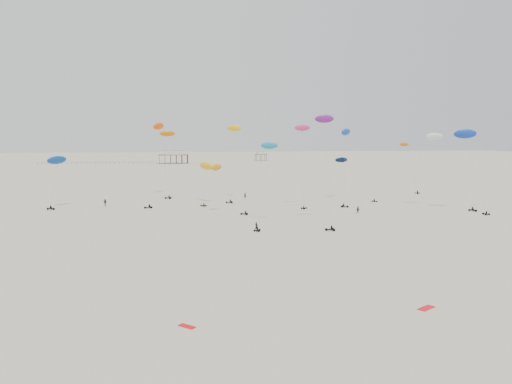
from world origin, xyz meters
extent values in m
plane|color=beige|center=(0.00, 200.00, 0.00)|extent=(900.00, 900.00, 0.00)
cube|color=brown|center=(-10.00, 350.00, 6.15)|extent=(21.00, 13.00, 0.30)
cube|color=silver|center=(-10.00, 350.00, 7.90)|extent=(14.00, 8.40, 3.20)
cube|color=#B2B2AD|center=(-10.00, 350.00, 9.65)|extent=(15.00, 9.00, 0.30)
cube|color=brown|center=(60.00, 380.00, 5.15)|extent=(9.00, 7.00, 0.30)
cube|color=silver|center=(60.00, 380.00, 6.50)|extent=(5.60, 4.20, 2.40)
cube|color=#B2B2AD|center=(60.00, 380.00, 7.85)|extent=(6.00, 4.50, 0.30)
cube|color=black|center=(-62.00, 350.00, 1.45)|extent=(80.00, 0.10, 0.10)
cylinder|color=gray|center=(53.49, 101.62, 9.20)|extent=(0.03, 0.03, 19.81)
ellipsoid|color=silver|center=(50.20, 105.66, 18.50)|extent=(4.86, 2.20, 2.42)
cylinder|color=gray|center=(1.07, 85.22, 8.27)|extent=(0.03, 0.03, 17.65)
ellipsoid|color=#1786B3|center=(3.06, 89.15, 16.55)|extent=(3.76, 2.21, 1.76)
cylinder|color=gray|center=(-3.01, 104.90, 5.53)|extent=(0.03, 0.03, 12.44)
ellipsoid|color=orange|center=(-6.07, 107.29, 11.11)|extent=(3.72, 3.76, 1.92)
cylinder|color=gray|center=(63.58, 142.48, 8.08)|extent=(0.03, 0.03, 19.65)
ellipsoid|color=orange|center=(64.33, 148.99, 15.97)|extent=(3.22, 2.63, 1.53)
cylinder|color=gray|center=(37.70, 125.62, 5.68)|extent=(0.03, 0.03, 17.15)
ellipsoid|color=#041437|center=(34.95, 131.96, 11.49)|extent=(4.14, 2.02, 2.02)
cylinder|color=gray|center=(16.80, 110.97, 10.32)|extent=(0.03, 0.03, 19.73)
ellipsoid|color=#D43179|center=(16.94, 112.67, 20.76)|extent=(4.17, 2.07, 2.01)
cylinder|color=gray|center=(30.27, 116.38, 9.84)|extent=(0.03, 0.03, 22.51)
ellipsoid|color=#0E45B8|center=(32.66, 122.55, 19.80)|extent=(4.81, 4.51, 2.36)
cylinder|color=gray|center=(-7.54, 122.72, 4.99)|extent=(0.03, 0.03, 11.48)
ellipsoid|color=yellow|center=(-6.79, 126.36, 10.39)|extent=(4.98, 6.04, 2.85)
cylinder|color=gray|center=(-19.88, 124.46, 9.68)|extent=(0.03, 0.03, 22.43)
ellipsoid|color=orange|center=(-17.21, 130.70, 19.36)|extent=(4.30, 2.07, 2.10)
cylinder|color=gray|center=(13.91, 83.73, 11.04)|extent=(0.03, 0.03, 22.48)
ellipsoid|color=#731885|center=(14.58, 88.12, 22.10)|extent=(4.23, 2.09, 2.04)
cylinder|color=gray|center=(0.80, 128.70, 10.47)|extent=(0.03, 0.03, 21.51)
ellipsoid|color=yellow|center=(2.09, 133.07, 21.04)|extent=(4.79, 4.13, 2.29)
cylinder|color=gray|center=(-18.39, 142.33, 10.76)|extent=(0.03, 0.03, 22.09)
ellipsoid|color=#FF520D|center=(-19.65, 146.83, 21.79)|extent=(5.04, 6.12, 2.84)
cylinder|color=gray|center=(-46.20, 122.09, 6.09)|extent=(0.03, 0.03, 11.33)
ellipsoid|color=#0B3D98|center=(-45.65, 123.98, 12.44)|extent=(5.80, 6.00, 2.85)
cylinder|color=gray|center=(55.11, 95.00, 9.40)|extent=(0.03, 0.03, 18.76)
ellipsoid|color=#0E32B9|center=(54.16, 98.32, 19.12)|extent=(5.94, 3.47, 2.79)
imported|color=black|center=(-1.04, 82.13, 0.00)|extent=(0.89, 0.88, 2.04)
imported|color=black|center=(27.40, 99.81, 0.00)|extent=(1.09, 0.80, 2.00)
imported|color=black|center=(-34.10, 125.17, 0.00)|extent=(1.45, 1.01, 2.22)
imported|color=black|center=(5.61, 134.76, 0.00)|extent=(0.84, 0.68, 2.00)
cube|color=red|center=(8.26, 34.60, 0.00)|extent=(2.36, 1.87, 0.08)
cube|color=red|center=(-17.11, 34.20, 0.00)|extent=(1.77, 1.77, 0.07)
camera|label=1|loc=(-19.31, -12.55, 18.07)|focal=35.00mm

